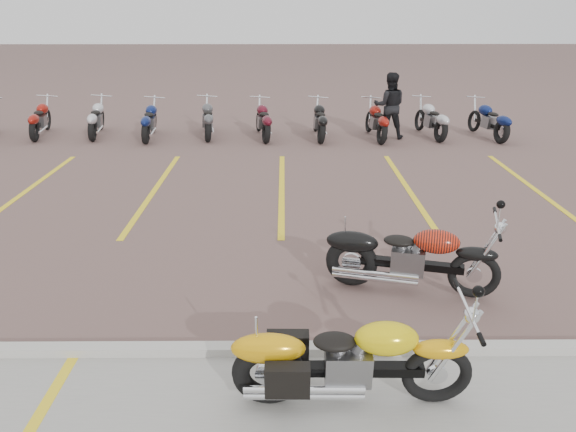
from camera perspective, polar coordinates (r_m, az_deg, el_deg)
name	(u,v)px	position (r m, az deg, el deg)	size (l,w,h in m)	color
ground	(281,274)	(8.25, -0.74, -5.94)	(100.00, 100.00, 0.00)	brown
curb	(280,350)	(6.49, -0.83, -13.42)	(60.00, 0.18, 0.12)	#ADAAA3
parking_stripes	(282,189)	(11.96, -0.64, 2.72)	(38.00, 5.50, 0.01)	yellow
yellow_cruiser	(346,361)	(5.62, 5.92, -14.48)	(2.32, 0.34, 0.96)	black
flame_cruiser	(407,259)	(7.76, 12.01, -4.33)	(2.29, 0.73, 0.96)	black
person_b	(389,106)	(16.77, 10.27, 10.97)	(0.92, 0.72, 1.89)	black
bg_bike_row	(234,118)	(16.84, -5.54, 9.87)	(15.70, 2.06, 1.10)	black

